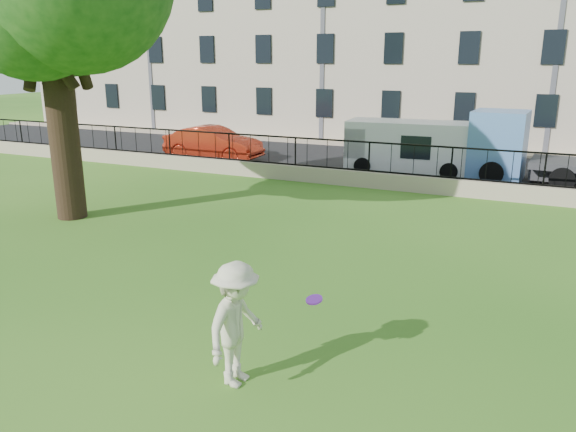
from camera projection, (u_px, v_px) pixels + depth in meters
The scene contains 11 objects.
ground at pixel (187, 315), 10.68m from camera, with size 120.00×120.00×0.00m, color #2A6117.
retaining_wall at pixel (368, 179), 21.12m from camera, with size 50.00×0.40×0.60m, color tan.
iron_railing at pixel (369, 157), 20.89m from camera, with size 50.00×0.05×1.13m.
street at pixel (398, 166), 25.32m from camera, with size 60.00×9.00×0.01m, color black.
sidewalk at pixel (421, 148), 29.86m from camera, with size 60.00×1.40×0.12m, color tan.
building_row at pixel (449, 19), 32.96m from camera, with size 56.40×10.40×13.80m.
man at pixel (236, 324), 8.20m from camera, with size 1.24×0.71×1.92m, color beige.
frisbee at pixel (314, 300), 8.82m from camera, with size 0.27×0.27×0.03m, color #A32AEF.
red_sedan at pixel (213, 143), 26.75m from camera, with size 1.65×4.73×1.56m, color #B82C16.
white_van at pixel (409, 147), 23.59m from camera, with size 5.15×2.01×2.16m, color silver.
blue_truck at pixel (561, 150), 21.14m from camera, with size 6.51×2.31×2.73m, color #4E7AB9.
Camera 1 is at (5.79, -8.10, 4.72)m, focal length 35.00 mm.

